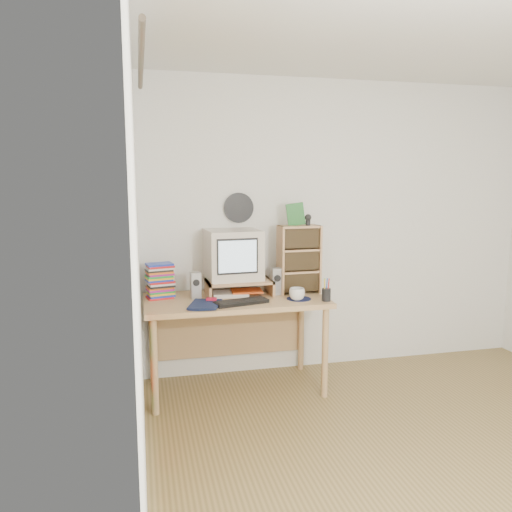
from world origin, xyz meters
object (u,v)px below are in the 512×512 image
keyboard (241,302)px  mug (297,294)px  dvd_stack (160,281)px  cd_rack (299,259)px  desk (234,313)px  crt_monitor (234,255)px  diary (191,303)px

keyboard → mug: (0.44, 0.01, 0.03)m
dvd_stack → cd_rack: size_ratio=0.50×
cd_rack → mug: (-0.09, -0.25, -0.23)m
keyboard → dvd_stack: (-0.58, 0.32, 0.12)m
dvd_stack → mug: dvd_stack is taller
desk → keyboard: size_ratio=3.46×
desk → cd_rack: bearing=1.4°
desk → dvd_stack: dvd_stack is taller
keyboard → cd_rack: (0.53, 0.27, 0.26)m
keyboard → desk: bearing=77.9°
desk → cd_rack: cd_rack is taller
dvd_stack → mug: size_ratio=2.30×
desk → dvd_stack: (-0.57, 0.07, 0.27)m
dvd_stack → mug: (1.01, -0.31, -0.09)m
crt_monitor → dvd_stack: size_ratio=1.51×
desk → crt_monitor: (0.02, 0.09, 0.45)m
cd_rack → diary: size_ratio=2.13×
crt_monitor → diary: bearing=-144.0°
desk → dvd_stack: bearing=173.2°
crt_monitor → keyboard: 0.46m
desk → mug: 0.54m
crt_monitor → desk: bearing=-105.4°
crt_monitor → dvd_stack: (-0.59, -0.02, -0.18)m
desk → crt_monitor: crt_monitor is taller
mug → crt_monitor: bearing=142.6°
cd_rack → desk: bearing=179.8°
desk → diary: diary is taller
cd_rack → mug: bearing=-112.0°
keyboard → mug: bearing=-11.8°
desk → diary: bearing=-147.5°
dvd_stack → mug: bearing=-28.6°
dvd_stack → cd_rack: cd_rack is taller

